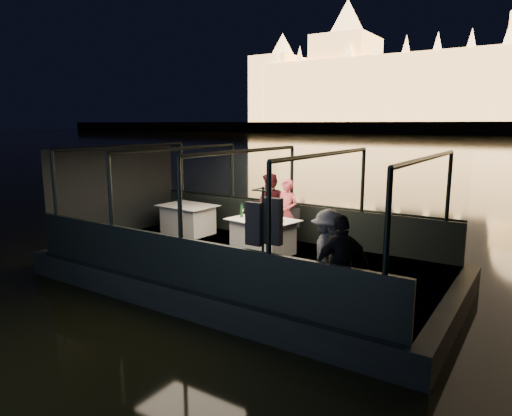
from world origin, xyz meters
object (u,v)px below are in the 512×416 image
Objects in this scene: dining_table_central at (263,236)px; chair_port_left at (266,225)px; passenger_stripe at (328,250)px; person_woman_coral at (287,214)px; person_man_maroon at (271,211)px; coat_stand at (263,244)px; chair_port_right at (286,229)px; dining_table_aft at (188,219)px; wine_bottle at (242,211)px; passenger_dark at (341,261)px.

chair_port_left reaches higher than dining_table_central.
person_woman_coral is at bearing 16.50° from passenger_stripe.
person_woman_coral is 0.95× the size of person_man_maroon.
dining_table_central is 0.78× the size of coat_stand.
person_woman_coral is at bearing -5.55° from person_man_maroon.
chair_port_right is at bearing -12.51° from chair_port_left.
chair_port_left is 0.53× the size of coat_stand.
dining_table_central is at bearing -10.43° from dining_table_aft.
chair_port_right is 0.54× the size of person_man_maroon.
passenger_stripe is (5.00, -2.26, 0.47)m from dining_table_aft.
passenger_stripe reaches higher than dining_table_central.
person_man_maroon is (-1.81, 3.22, -0.15)m from coat_stand.
person_man_maroon is (-0.04, 0.28, 0.30)m from chair_port_left.
dining_table_central is at bearing 5.11° from wine_bottle.
wine_bottle is at bearing -83.40° from person_man_maroon.
person_woman_coral is at bearing 7.92° from dining_table_aft.
passenger_stripe is at bearing -36.88° from dining_table_central.
coat_stand reaches higher than dining_table_central.
dining_table_central is 1.01× the size of dining_table_aft.
person_man_maroon is at bearing 20.93° from passenger_stripe.
person_man_maroon reaches higher than person_woman_coral.
person_man_maroon reaches higher than chair_port_left.
chair_port_right is at bearing -98.92° from passenger_dark.
passenger_stripe is at bearing -97.68° from passenger_dark.
dining_table_central is 1.19m from person_man_maroon.
passenger_dark is at bearing -45.81° from chair_port_left.
wine_bottle is at bearing -83.65° from passenger_dark.
passenger_stripe is 3.38m from wine_bottle.
dining_table_aft is 0.91× the size of person_woman_coral.
wine_bottle is (-2.91, 1.73, 0.06)m from passenger_stripe.
passenger_stripe is 4.60× the size of wine_bottle.
dining_table_central reaches higher than dining_table_aft.
wine_bottle is at bearing 131.96° from coat_stand.
dining_table_aft is 4.84m from coat_stand.
chair_port_right is (2.87, 0.17, 0.06)m from dining_table_aft.
passenger_stripe reaches higher than dining_table_aft.
person_woman_coral is 1.14m from wine_bottle.
wine_bottle is at bearing 35.38° from passenger_stripe.
dining_table_central is at bearing -134.55° from chair_port_right.
passenger_stripe is at bearing -73.64° from chair_port_right.
passenger_stripe is 0.61m from passenger_dark.
person_man_maroon is at bearing 14.24° from dining_table_aft.
wine_bottle reaches higher than chair_port_left.
passenger_stripe is (2.76, -2.55, 0.40)m from chair_port_left.
chair_port_left reaches higher than chair_port_right.
chair_port_right reaches higher than dining_table_central.
person_woman_coral is 1.02× the size of passenger_dark.
passenger_stripe is (2.80, -2.82, 0.10)m from person_man_maroon.
chair_port_left is at bearing 23.44° from passenger_stripe.
chair_port_left is at bearing 120.97° from coat_stand.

